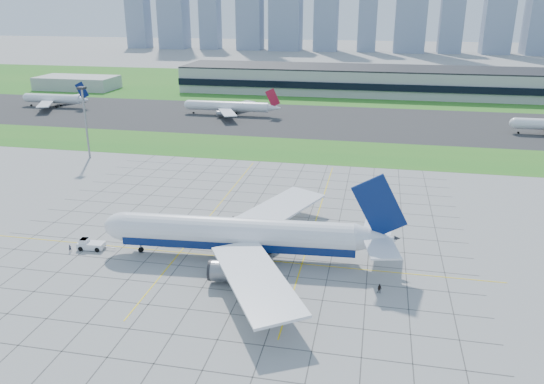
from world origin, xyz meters
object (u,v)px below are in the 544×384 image
object	(u,v)px
light_mast	(85,114)
crew_near	(70,248)
crew_far	(379,289)
distant_jet_1	(229,106)
pushback_tug	(90,244)
distant_jet_0	(54,99)
airliner	(240,235)

from	to	relation	value
light_mast	crew_near	size ratio (longest dim) A/B	15.12
crew_far	distant_jet_1	size ratio (longest dim) A/B	0.04
light_mast	pushback_tug	world-z (taller)	light_mast
crew_far	crew_near	bearing A→B (deg)	-166.68
pushback_tug	distant_jet_1	bearing A→B (deg)	89.80
crew_near	distant_jet_0	distance (m)	188.79
crew_far	distant_jet_0	size ratio (longest dim) A/B	0.05
distant_jet_0	distant_jet_1	distance (m)	97.79
airliner	crew_far	size ratio (longest dim) A/B	34.74
distant_jet_0	distant_jet_1	size ratio (longest dim) A/B	0.91
crew_near	distant_jet_0	size ratio (longest dim) A/B	0.04
light_mast	airliner	bearing A→B (deg)	-42.02
light_mast	airliner	xyz separation A→B (m)	(74.30, -66.96, -10.45)
light_mast	distant_jet_0	world-z (taller)	light_mast
airliner	distant_jet_0	size ratio (longest dim) A/B	1.58
pushback_tug	light_mast	bearing A→B (deg)	115.49
crew_far	distant_jet_0	bearing A→B (deg)	154.02
light_mast	distant_jet_1	xyz separation A→B (m)	(29.10, 83.61, -11.69)
pushback_tug	distant_jet_0	bearing A→B (deg)	120.82
crew_far	distant_jet_1	bearing A→B (deg)	132.41
pushback_tug	crew_near	xyz separation A→B (m)	(-3.71, -2.23, -0.24)
airliner	pushback_tug	xyz separation A→B (m)	(-35.22, -2.32, -4.64)
airliner	light_mast	bearing A→B (deg)	134.04
crew_far	distant_jet_0	distance (m)	237.28
crew_far	airliner	bearing A→B (deg)	-179.70
light_mast	distant_jet_0	xyz separation A→B (m)	(-68.66, 86.00, -11.70)
pushback_tug	distant_jet_0	size ratio (longest dim) A/B	0.21
light_mast	crew_far	size ratio (longest dim) A/B	13.22
light_mast	distant_jet_1	distance (m)	89.30
light_mast	distant_jet_1	size ratio (longest dim) A/B	0.55
distant_jet_1	pushback_tug	bearing A→B (deg)	-86.27
light_mast	pushback_tug	xyz separation A→B (m)	(39.08, -69.28, -15.09)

